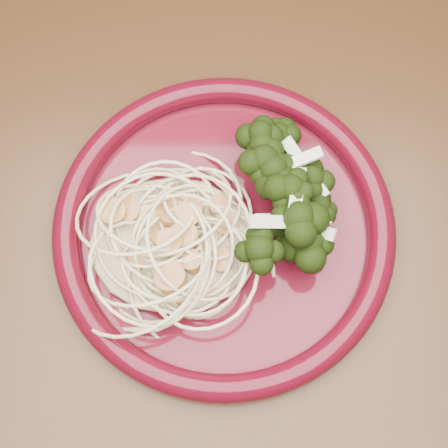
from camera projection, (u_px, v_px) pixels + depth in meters
name	position (u px, v px, depth m)	size (l,w,h in m)	color
dining_table	(257.00, 248.00, 0.68)	(1.20, 0.80, 0.75)	#472814
dinner_plate	(224.00, 227.00, 0.57)	(0.40, 0.40, 0.03)	#520C19
spaghetti_pile	(171.00, 239.00, 0.56)	(0.15, 0.13, 0.03)	beige
scallop_cluster	(167.00, 224.00, 0.52)	(0.13, 0.13, 0.04)	tan
broccoli_pile	(288.00, 198.00, 0.56)	(0.10, 0.16, 0.06)	black
onion_garnish	(292.00, 183.00, 0.53)	(0.07, 0.10, 0.06)	beige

